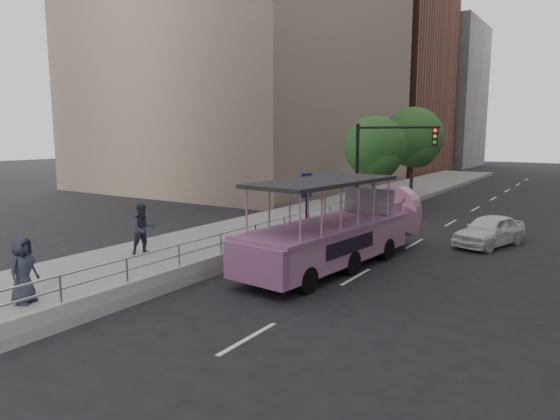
% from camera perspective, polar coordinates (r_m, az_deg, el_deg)
% --- Properties ---
extents(ground, '(160.00, 160.00, 0.00)m').
position_cam_1_polar(ground, '(14.04, -2.06, -10.90)').
color(ground, black).
extents(sidewalk, '(5.50, 80.00, 0.30)m').
position_cam_1_polar(sidewalk, '(25.15, 0.33, -1.71)').
color(sidewalk, gray).
rests_on(sidewalk, ground).
extents(kerb_wall, '(0.24, 30.00, 0.36)m').
position_cam_1_polar(kerb_wall, '(17.24, -6.75, -5.54)').
color(kerb_wall, '#9E9E99').
rests_on(kerb_wall, sidewalk).
extents(guardrail, '(0.07, 22.00, 0.71)m').
position_cam_1_polar(guardrail, '(17.09, -6.79, -3.38)').
color(guardrail, silver).
rests_on(guardrail, kerb_wall).
extents(duck_boat, '(3.22, 9.72, 3.17)m').
position_cam_1_polar(duck_boat, '(18.29, 7.17, -2.48)').
color(duck_boat, black).
rests_on(duck_boat, ground).
extents(car, '(2.68, 4.16, 1.32)m').
position_cam_1_polar(car, '(22.86, 22.82, -2.17)').
color(car, white).
rests_on(car, ground).
extents(pedestrian_mid, '(0.98, 1.10, 1.88)m').
position_cam_1_polar(pedestrian_mid, '(19.03, -15.36, -2.09)').
color(pedestrian_mid, '#232834').
rests_on(pedestrian_mid, sidewalk).
extents(pedestrian_far, '(0.83, 1.01, 1.79)m').
position_cam_1_polar(pedestrian_far, '(14.71, -27.32, -6.12)').
color(pedestrian_far, '#232834').
rests_on(pedestrian_far, sidewalk).
extents(parking_sign, '(0.12, 0.69, 3.08)m').
position_cam_1_polar(parking_sign, '(20.88, 3.05, 0.99)').
color(parking_sign, black).
rests_on(parking_sign, ground).
extents(traffic_signal, '(4.20, 0.32, 5.20)m').
position_cam_1_polar(traffic_signal, '(25.12, 11.30, 5.81)').
color(traffic_signal, black).
rests_on(traffic_signal, ground).
extents(street_tree_near, '(3.52, 3.52, 5.72)m').
position_cam_1_polar(street_tree_near, '(28.89, 10.91, 6.82)').
color(street_tree_near, '#3C291B').
rests_on(street_tree_near, ground).
extents(street_tree_far, '(3.97, 3.97, 6.45)m').
position_cam_1_polar(street_tree_far, '(34.44, 15.07, 7.78)').
color(street_tree_far, '#3C291B').
rests_on(street_tree_far, ground).
extents(midrise_brick, '(18.00, 16.00, 26.00)m').
position_cam_1_polar(midrise_brick, '(64.67, 9.83, 16.00)').
color(midrise_brick, brown).
rests_on(midrise_brick, ground).
extents(midrise_stone_b, '(16.00, 14.00, 20.00)m').
position_cam_1_polar(midrise_stone_b, '(78.62, 15.88, 12.29)').
color(midrise_stone_b, gray).
rests_on(midrise_stone_b, ground).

